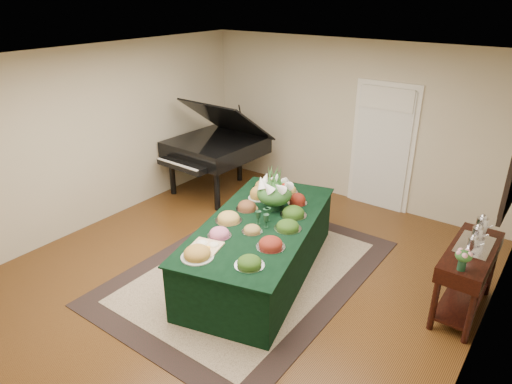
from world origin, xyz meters
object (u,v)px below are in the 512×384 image
Objects in this scene: buffet_table at (260,247)px; grand_piano at (216,147)px; mahogany_sideboard at (469,264)px; floral_centerpiece at (274,189)px.

buffet_table is 2.79m from grand_piano.
buffet_table is 2.44m from mahogany_sideboard.
floral_centerpiece is 2.49m from grand_piano.
buffet_table is 1.70× the size of grand_piano.
buffet_table is 6.13× the size of floral_centerpiece.
grand_piano reaches higher than buffet_table.
mahogany_sideboard is at bearing 17.79° from buffet_table.
grand_piano is 1.41× the size of mahogany_sideboard.
grand_piano reaches higher than mahogany_sideboard.
buffet_table is at bearing -37.66° from grand_piano.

